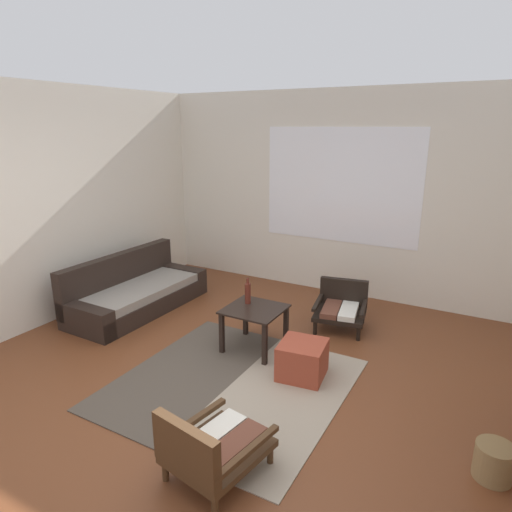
{
  "coord_description": "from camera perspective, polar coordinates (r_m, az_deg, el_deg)",
  "views": [
    {
      "loc": [
        1.9,
        -2.66,
        2.23
      ],
      "look_at": [
        -0.18,
        1.05,
        0.99
      ],
      "focal_mm": 31.27,
      "sensor_mm": 36.0,
      "label": 1
    }
  ],
  "objects": [
    {
      "name": "couch",
      "position": [
        5.84,
        -15.19,
        -4.56
      ],
      "size": [
        0.79,
        1.84,
        0.68
      ],
      "color": "black",
      "rests_on": "ground"
    },
    {
      "name": "ground_plane",
      "position": [
        3.95,
        -5.46,
        -18.12
      ],
      "size": [
        7.8,
        7.8,
        0.0
      ],
      "primitive_type": "plane",
      "color": "brown"
    },
    {
      "name": "armchair_striped_foreground",
      "position": [
        3.14,
        -5.84,
        -23.22
      ],
      "size": [
        0.62,
        0.71,
        0.53
      ],
      "color": "#472D19",
      "rests_on": "ground"
    },
    {
      "name": "ottoman_orange",
      "position": [
        4.21,
        5.94,
        -13.09
      ],
      "size": [
        0.45,
        0.45,
        0.34
      ],
      "primitive_type": "cube",
      "rotation": [
        0.0,
        0.0,
        0.13
      ],
      "color": "#993D28",
      "rests_on": "ground"
    },
    {
      "name": "side_wall_left",
      "position": [
        5.5,
        -27.52,
        5.25
      ],
      "size": [
        0.12,
        6.6,
        2.7
      ],
      "primitive_type": "cube",
      "color": "silver",
      "rests_on": "ground"
    },
    {
      "name": "wicker_basket",
      "position": [
        3.56,
        28.13,
        -22.2
      ],
      "size": [
        0.25,
        0.25,
        0.24
      ],
      "primitive_type": "cylinder",
      "color": "olive",
      "rests_on": "ground"
    },
    {
      "name": "area_rug",
      "position": [
        4.16,
        -3.12,
        -16.03
      ],
      "size": [
        1.92,
        1.97,
        0.01
      ],
      "color": "#4C4238",
      "rests_on": "ground"
    },
    {
      "name": "armchair_by_window",
      "position": [
        5.22,
        10.84,
        -6.29
      ],
      "size": [
        0.65,
        0.65,
        0.52
      ],
      "color": "black",
      "rests_on": "ground"
    },
    {
      "name": "coffee_table",
      "position": [
        4.58,
        -0.2,
        -7.79
      ],
      "size": [
        0.57,
        0.55,
        0.46
      ],
      "color": "black",
      "rests_on": "ground"
    },
    {
      "name": "far_wall_with_window",
      "position": [
        6.09,
        10.85,
        7.71
      ],
      "size": [
        5.6,
        0.13,
        2.7
      ],
      "color": "silver",
      "rests_on": "ground"
    },
    {
      "name": "glass_bottle",
      "position": [
        4.63,
        -1.06,
        -4.72
      ],
      "size": [
        0.06,
        0.06,
        0.28
      ],
      "color": "#5B2319",
      "rests_on": "coffee_table"
    }
  ]
}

